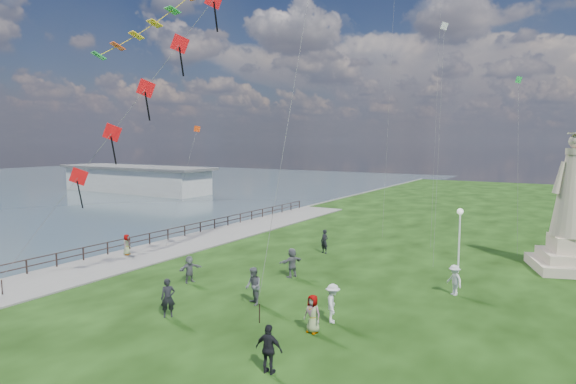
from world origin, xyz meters
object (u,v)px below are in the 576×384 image
Objects in this scene: statue at (572,219)px; person_6 at (324,241)px; pier_pavilion at (135,179)px; person_11 at (292,263)px; person_10 at (127,246)px; person_4 at (313,314)px; person_2 at (333,303)px; lamppost at (460,227)px; person_1 at (253,286)px; person_8 at (454,280)px; person_3 at (269,349)px; person_0 at (168,298)px; person_5 at (190,269)px.

person_6 is at bearing 174.84° from statue.
pier_pavilion reaches higher than person_11.
person_10 is at bearing -128.66° from person_6.
person_11 is at bearing 135.64° from person_4.
pier_pavilion is 16.70× the size of person_2.
statue is 30.12m from person_10.
pier_pavilion is at bearing 156.40° from lamppost.
person_1 is 5.36m from person_11.
person_10 is at bearing -133.44° from person_8.
person_1 is at bearing -55.01° from person_3.
person_1 is (-13.65, -15.81, -2.37)m from statue.
person_2 is at bearing -139.04° from statue.
person_2 is (6.97, 3.41, -0.02)m from person_0.
person_5 is (-2.99, 4.71, -0.12)m from person_0.
person_3 reaches higher than person_4.
person_4 is at bearing -77.48° from person_8.
person_4 is at bearing -88.72° from person_3.
person_11 is (4.60, 4.07, 0.11)m from person_5.
person_0 is (-16.12, -19.29, -2.41)m from statue.
person_3 is 1.13× the size of person_5.
person_8 is (10.39, -5.04, -0.06)m from person_6.
pier_pavilion is 66.50m from person_8.
pier_pavilion is 18.84× the size of person_5.
person_8 is at bearing -105.13° from person_10.
person_3 is at bearing -99.71° from lamppost.
person_4 is 1.01× the size of person_8.
person_3 is 13.09m from person_8.
person_0 is 8.93m from person_11.
person_1 is 4.51m from person_2.
person_11 reaches higher than person_8.
lamppost reaches higher than person_10.
person_8 is (13.86, 5.65, 0.03)m from person_5.
person_3 is (0.19, -5.59, 0.00)m from person_2.
statue is 18.08m from person_11.
person_1 is 1.07× the size of person_11.
person_3 reaches higher than person_5.
statue is 18.50m from person_2.
person_5 is (45.37, -35.89, -1.04)m from pier_pavilion.
lamppost is at bearing -23.60° from pier_pavilion.
person_2 is (4.51, -0.08, -0.06)m from person_1.
person_11 is (1.61, 8.78, -0.02)m from person_0.
statue is at bearing 30.60° from person_6.
person_10 is (-11.36, 7.22, -0.17)m from person_0.
person_4 is 14.90m from person_6.
statue is at bearing 86.47° from person_1.
person_4 is at bearing 146.42° from person_2.
person_4 is 0.93× the size of person_11.
person_3 is 1.08× the size of person_4.
lamppost reaches higher than person_8.
person_0 is at bearing -131.06° from person_5.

